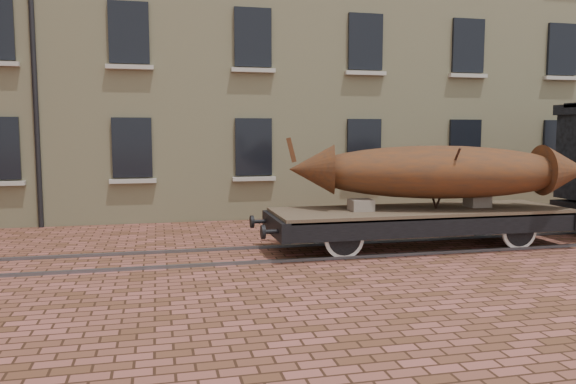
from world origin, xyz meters
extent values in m
plane|color=#55311F|center=(0.00, 0.00, 0.00)|extent=(90.00, 90.00, 0.00)
cube|color=beige|center=(3.00, 10.00, 7.00)|extent=(40.00, 10.00, 14.00)
cube|color=black|center=(-6.00, 4.96, 2.20)|extent=(1.10, 0.12, 1.70)
cube|color=#B2AEA0|center=(-6.00, 4.90, 1.25)|extent=(1.30, 0.18, 0.12)
cube|color=black|center=(-2.50, 4.96, 2.20)|extent=(1.10, 0.12, 1.70)
cube|color=#B2AEA0|center=(-2.50, 4.90, 1.25)|extent=(1.30, 0.18, 0.12)
cube|color=black|center=(1.00, 4.96, 2.20)|extent=(1.10, 0.12, 1.70)
cube|color=#B2AEA0|center=(1.00, 4.90, 1.25)|extent=(1.30, 0.18, 0.12)
cube|color=black|center=(4.50, 4.96, 2.20)|extent=(1.10, 0.12, 1.70)
cube|color=#B2AEA0|center=(4.50, 4.90, 1.25)|extent=(1.30, 0.18, 0.12)
cube|color=black|center=(8.00, 4.96, 2.20)|extent=(1.10, 0.12, 1.70)
cube|color=#B2AEA0|center=(8.00, 4.90, 1.25)|extent=(1.30, 0.18, 0.12)
cube|color=black|center=(-6.00, 4.96, 5.40)|extent=(1.10, 0.12, 1.70)
cube|color=#B2AEA0|center=(-6.00, 4.90, 4.45)|extent=(1.30, 0.18, 0.12)
cube|color=black|center=(-2.50, 4.96, 5.40)|extent=(1.10, 0.12, 1.70)
cube|color=#B2AEA0|center=(-2.50, 4.90, 4.45)|extent=(1.30, 0.18, 0.12)
cube|color=black|center=(1.00, 4.96, 5.40)|extent=(1.10, 0.12, 1.70)
cube|color=#B2AEA0|center=(1.00, 4.90, 4.45)|extent=(1.30, 0.18, 0.12)
cube|color=black|center=(4.50, 4.96, 5.40)|extent=(1.10, 0.12, 1.70)
cube|color=#B2AEA0|center=(4.50, 4.90, 4.45)|extent=(1.30, 0.18, 0.12)
cube|color=black|center=(8.00, 4.96, 5.40)|extent=(1.10, 0.12, 1.70)
cube|color=#B2AEA0|center=(8.00, 4.90, 4.45)|extent=(1.30, 0.18, 0.12)
cube|color=#59595E|center=(0.00, -0.72, 0.03)|extent=(30.00, 0.08, 0.06)
cube|color=#59595E|center=(0.00, 0.72, 0.03)|extent=(30.00, 0.08, 0.06)
cube|color=brown|center=(0.50, 0.00, 0.84)|extent=(6.74, 1.98, 0.11)
cube|color=black|center=(0.50, -0.92, 0.63)|extent=(6.74, 0.14, 0.40)
cube|color=black|center=(0.50, 0.92, 0.63)|extent=(6.74, 0.14, 0.40)
cube|color=black|center=(-2.87, 0.00, 0.63)|extent=(0.20, 2.07, 0.40)
cylinder|color=black|center=(-3.12, -0.67, 0.63)|extent=(0.31, 0.09, 0.09)
cylinder|color=black|center=(-3.27, -0.67, 0.63)|extent=(0.07, 0.29, 0.29)
cylinder|color=black|center=(-3.12, 0.67, 0.63)|extent=(0.31, 0.09, 0.09)
cylinder|color=black|center=(-3.27, 0.67, 0.63)|extent=(0.07, 0.29, 0.29)
cube|color=black|center=(3.87, 0.00, 0.63)|extent=(0.20, 2.07, 0.40)
cylinder|color=black|center=(4.12, 0.67, 0.63)|extent=(0.31, 0.09, 0.09)
cylinder|color=black|center=(4.27, 0.67, 0.63)|extent=(0.07, 0.29, 0.29)
cylinder|color=black|center=(-1.57, 0.00, 0.43)|extent=(0.09, 1.71, 0.09)
cylinder|color=white|center=(-1.57, -0.72, 0.43)|extent=(0.86, 0.06, 0.86)
cylinder|color=black|center=(-1.57, -0.72, 0.43)|extent=(0.71, 0.09, 0.71)
cube|color=black|center=(-1.57, -0.83, 0.65)|extent=(0.81, 0.07, 0.09)
cylinder|color=white|center=(-1.57, 0.72, 0.43)|extent=(0.86, 0.06, 0.86)
cylinder|color=black|center=(-1.57, 0.72, 0.43)|extent=(0.71, 0.09, 0.71)
cube|color=black|center=(-1.57, 0.83, 0.65)|extent=(0.81, 0.07, 0.09)
cylinder|color=black|center=(2.57, 0.00, 0.43)|extent=(0.09, 1.71, 0.09)
cylinder|color=white|center=(2.57, -0.72, 0.43)|extent=(0.86, 0.06, 0.86)
cylinder|color=black|center=(2.57, -0.72, 0.43)|extent=(0.71, 0.09, 0.71)
cube|color=black|center=(2.57, -0.83, 0.65)|extent=(0.81, 0.07, 0.09)
cylinder|color=white|center=(2.57, 0.72, 0.43)|extent=(0.86, 0.06, 0.86)
cylinder|color=black|center=(2.57, 0.72, 0.43)|extent=(0.71, 0.09, 0.71)
cube|color=black|center=(2.57, 0.83, 0.65)|extent=(0.81, 0.07, 0.09)
cube|color=black|center=(0.50, 0.00, 0.49)|extent=(3.59, 0.05, 0.05)
cube|color=gray|center=(-0.94, 0.00, 1.02)|extent=(0.49, 0.45, 0.25)
cube|color=gray|center=(1.94, 0.00, 1.02)|extent=(0.49, 0.45, 0.25)
ellipsoid|color=#632F13|center=(0.88, 0.00, 1.73)|extent=(6.29, 3.46, 1.20)
cone|color=#632F13|center=(-1.86, 0.79, 1.78)|extent=(1.31, 1.38, 1.14)
cube|color=#632F13|center=(-2.31, 0.92, 2.23)|extent=(0.26, 0.19, 0.58)
cone|color=#632F13|center=(3.62, -0.79, 1.78)|extent=(1.31, 1.38, 1.14)
cylinder|color=#322018|center=(0.88, -0.49, 1.60)|extent=(0.05, 1.03, 1.43)
cylinder|color=#322018|center=(0.88, 0.49, 1.60)|extent=(0.05, 1.03, 1.43)
cylinder|color=black|center=(4.45, 0.75, 0.65)|extent=(0.07, 0.30, 0.30)
camera|label=1|loc=(-5.31, -11.63, 2.61)|focal=35.00mm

